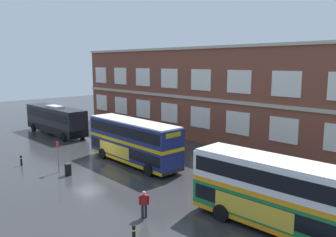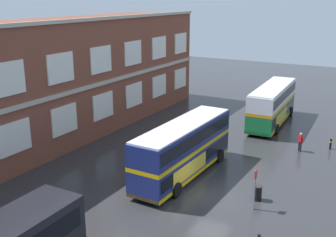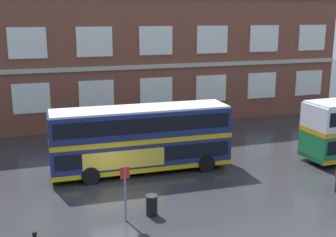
{
  "view_description": "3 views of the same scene",
  "coord_description": "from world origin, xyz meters",
  "px_view_note": "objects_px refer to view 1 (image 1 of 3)",
  "views": [
    {
      "loc": [
        26.85,
        -15.68,
        9.36
      ],
      "look_at": [
        6.64,
        3.68,
        4.73
      ],
      "focal_mm": 36.21,
      "sensor_mm": 36.0,
      "label": 1
    },
    {
      "loc": [
        -23.05,
        -9.79,
        12.99
      ],
      "look_at": [
        3.31,
        5.09,
        3.96
      ],
      "focal_mm": 44.04,
      "sensor_mm": 36.0,
      "label": 2
    },
    {
      "loc": [
        -3.97,
        -21.5,
        9.53
      ],
      "look_at": [
        4.58,
        4.61,
        2.91
      ],
      "focal_mm": 46.07,
      "sensor_mm": 36.0,
      "label": 3
    }
  ],
  "objects_px": {
    "double_decker_near": "(133,141)",
    "touring_coach": "(55,120)",
    "station_litter_bin": "(68,169)",
    "waiting_passenger": "(144,203)",
    "safety_bollard_west": "(134,233)",
    "double_decker_middle": "(285,196)",
    "bus_stand_flag": "(58,154)",
    "safety_bollard_east": "(21,160)"
  },
  "relations": [
    {
      "from": "double_decker_near",
      "to": "touring_coach",
      "type": "height_order",
      "value": "double_decker_near"
    },
    {
      "from": "station_litter_bin",
      "to": "touring_coach",
      "type": "bearing_deg",
      "value": 157.4
    },
    {
      "from": "waiting_passenger",
      "to": "safety_bollard_west",
      "type": "relative_size",
      "value": 1.79
    },
    {
      "from": "double_decker_near",
      "to": "station_litter_bin",
      "type": "height_order",
      "value": "double_decker_near"
    },
    {
      "from": "station_litter_bin",
      "to": "waiting_passenger",
      "type": "bearing_deg",
      "value": -2.41
    },
    {
      "from": "double_decker_near",
      "to": "double_decker_middle",
      "type": "bearing_deg",
      "value": -7.27
    },
    {
      "from": "touring_coach",
      "to": "station_litter_bin",
      "type": "bearing_deg",
      "value": -22.6
    },
    {
      "from": "double_decker_near",
      "to": "touring_coach",
      "type": "xyz_separation_m",
      "value": [
        -17.55,
        0.77,
        -0.24
      ]
    },
    {
      "from": "touring_coach",
      "to": "station_litter_bin",
      "type": "xyz_separation_m",
      "value": [
        16.47,
        -6.85,
        -1.39
      ]
    },
    {
      "from": "station_litter_bin",
      "to": "safety_bollard_west",
      "type": "relative_size",
      "value": 1.08
    },
    {
      "from": "station_litter_bin",
      "to": "safety_bollard_west",
      "type": "xyz_separation_m",
      "value": [
        12.34,
        -2.69,
        -0.03
      ]
    },
    {
      "from": "double_decker_middle",
      "to": "waiting_passenger",
      "type": "distance_m",
      "value": 8.21
    },
    {
      "from": "safety_bollard_west",
      "to": "waiting_passenger",
      "type": "bearing_deg",
      "value": 129.47
    },
    {
      "from": "waiting_passenger",
      "to": "bus_stand_flag",
      "type": "xyz_separation_m",
      "value": [
        -11.83,
        0.26,
        0.7
      ]
    },
    {
      "from": "double_decker_middle",
      "to": "safety_bollard_west",
      "type": "height_order",
      "value": "double_decker_middle"
    },
    {
      "from": "safety_bollard_east",
      "to": "touring_coach",
      "type": "bearing_deg",
      "value": 141.73
    },
    {
      "from": "double_decker_near",
      "to": "safety_bollard_west",
      "type": "height_order",
      "value": "double_decker_near"
    },
    {
      "from": "bus_stand_flag",
      "to": "double_decker_near",
      "type": "bearing_deg",
      "value": 68.91
    },
    {
      "from": "double_decker_middle",
      "to": "safety_bollard_east",
      "type": "bearing_deg",
      "value": -165.65
    },
    {
      "from": "station_litter_bin",
      "to": "double_decker_near",
      "type": "bearing_deg",
      "value": 79.93
    },
    {
      "from": "bus_stand_flag",
      "to": "safety_bollard_east",
      "type": "xyz_separation_m",
      "value": [
        -4.15,
        -1.63,
        -1.14
      ]
    },
    {
      "from": "double_decker_near",
      "to": "bus_stand_flag",
      "type": "distance_m",
      "value": 6.73
    },
    {
      "from": "waiting_passenger",
      "to": "safety_bollard_east",
      "type": "height_order",
      "value": "waiting_passenger"
    },
    {
      "from": "station_litter_bin",
      "to": "safety_bollard_west",
      "type": "distance_m",
      "value": 12.63
    },
    {
      "from": "waiting_passenger",
      "to": "safety_bollard_east",
      "type": "bearing_deg",
      "value": -175.11
    },
    {
      "from": "bus_stand_flag",
      "to": "station_litter_bin",
      "type": "bearing_deg",
      "value": 7.83
    },
    {
      "from": "double_decker_middle",
      "to": "station_litter_bin",
      "type": "distance_m",
      "value": 17.81
    },
    {
      "from": "touring_coach",
      "to": "station_litter_bin",
      "type": "relative_size",
      "value": 11.68
    },
    {
      "from": "double_decker_middle",
      "to": "touring_coach",
      "type": "xyz_separation_m",
      "value": [
        -33.74,
        2.84,
        -0.24
      ]
    },
    {
      "from": "double_decker_middle",
      "to": "bus_stand_flag",
      "type": "distance_m",
      "value": 19.09
    },
    {
      "from": "safety_bollard_west",
      "to": "touring_coach",
      "type": "bearing_deg",
      "value": 161.68
    },
    {
      "from": "waiting_passenger",
      "to": "safety_bollard_west",
      "type": "distance_m",
      "value": 2.94
    },
    {
      "from": "double_decker_middle",
      "to": "touring_coach",
      "type": "distance_m",
      "value": 33.86
    },
    {
      "from": "waiting_passenger",
      "to": "safety_bollard_east",
      "type": "distance_m",
      "value": 16.04
    },
    {
      "from": "waiting_passenger",
      "to": "touring_coach",
      "type": "bearing_deg",
      "value": 164.86
    },
    {
      "from": "double_decker_near",
      "to": "safety_bollard_west",
      "type": "xyz_separation_m",
      "value": [
        11.26,
        -8.77,
        -1.66
      ]
    },
    {
      "from": "double_decker_middle",
      "to": "safety_bollard_east",
      "type": "distance_m",
      "value": 23.55
    },
    {
      "from": "safety_bollard_west",
      "to": "bus_stand_flag",
      "type": "bearing_deg",
      "value": 169.63
    },
    {
      "from": "double_decker_middle",
      "to": "station_litter_bin",
      "type": "bearing_deg",
      "value": -166.92
    },
    {
      "from": "waiting_passenger",
      "to": "safety_bollard_east",
      "type": "xyz_separation_m",
      "value": [
        -15.98,
        -1.37,
        -0.44
      ]
    },
    {
      "from": "double_decker_near",
      "to": "station_litter_bin",
      "type": "relative_size",
      "value": 10.74
    },
    {
      "from": "double_decker_near",
      "to": "double_decker_middle",
      "type": "distance_m",
      "value": 16.33
    }
  ]
}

